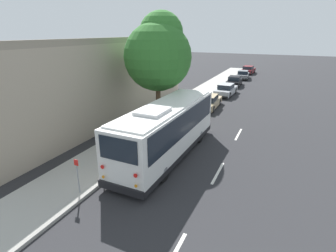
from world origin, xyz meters
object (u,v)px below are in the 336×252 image
at_px(parked_sedan_tan, 209,102).
at_px(parked_sedan_silver, 226,90).
at_px(parked_sedan_black, 234,81).
at_px(parked_sedan_maroon, 248,70).
at_px(sign_post_near, 78,176).
at_px(sign_post_far, 103,165).
at_px(shuttle_bus, 167,128).
at_px(parked_sedan_gray, 243,75).
at_px(street_tree, 158,52).

xyz_separation_m(parked_sedan_tan, parked_sedan_silver, (6.08, -0.32, 0.03)).
bearing_deg(parked_sedan_black, parked_sedan_maroon, -2.06).
bearing_deg(sign_post_near, sign_post_far, 0.00).
relative_size(parked_sedan_tan, parked_sedan_maroon, 1.03).
relative_size(shuttle_bus, parked_sedan_silver, 2.09).
relative_size(parked_sedan_silver, parked_sedan_gray, 1.08).
xyz_separation_m(parked_sedan_silver, sign_post_far, (-20.78, 1.57, 0.08)).
relative_size(shuttle_bus, parked_sedan_tan, 2.11).
distance_m(parked_sedan_tan, sign_post_near, 16.45).
bearing_deg(parked_sedan_gray, parked_sedan_maroon, -3.92).
relative_size(parked_sedan_tan, parked_sedan_silver, 0.99).
bearing_deg(parked_sedan_maroon, sign_post_far, -177.68).
bearing_deg(parked_sedan_gray, shuttle_bus, 176.31).
bearing_deg(parked_sedan_tan, parked_sedan_silver, -4.61).
bearing_deg(shuttle_bus, parked_sedan_gray, 2.00).
height_order(shuttle_bus, parked_sedan_black, shuttle_bus).
distance_m(shuttle_bus, parked_sedan_maroon, 35.53).
distance_m(street_tree, sign_post_far, 9.40).
bearing_deg(street_tree, parked_sedan_black, -6.45).
distance_m(shuttle_bus, sign_post_near, 5.67).
relative_size(shuttle_bus, street_tree, 1.17).
bearing_deg(parked_sedan_silver, parked_sedan_maroon, 2.82).
distance_m(parked_sedan_gray, sign_post_near, 34.87).
relative_size(parked_sedan_maroon, sign_post_near, 2.73).
distance_m(street_tree, sign_post_near, 10.75).
distance_m(parked_sedan_gray, street_tree, 25.74).
xyz_separation_m(parked_sedan_black, street_tree, (-18.83, 2.13, 4.98)).
height_order(parked_sedan_gray, sign_post_near, sign_post_near).
relative_size(parked_sedan_maroon, sign_post_far, 4.09).
height_order(shuttle_bus, sign_post_near, shuttle_bus).
bearing_deg(parked_sedan_maroon, parked_sedan_silver, -175.14).
bearing_deg(sign_post_near, street_tree, 4.54).
xyz_separation_m(shuttle_bus, parked_sedan_gray, (29.55, 0.42, -1.16)).
bearing_deg(sign_post_near, shuttle_bus, -19.82).
xyz_separation_m(parked_sedan_silver, street_tree, (-12.79, 2.34, 4.97)).
bearing_deg(sign_post_far, shuttle_bus, -28.01).
distance_m(parked_sedan_black, parked_sedan_maroon, 12.28).
xyz_separation_m(sign_post_near, sign_post_far, (1.70, 0.00, -0.30)).
distance_m(parked_sedan_silver, parked_sedan_maroon, 18.31).
distance_m(parked_sedan_gray, parked_sedan_maroon, 5.96).
bearing_deg(parked_sedan_gray, street_tree, 170.37).
bearing_deg(parked_sedan_maroon, sign_post_near, -177.59).
relative_size(parked_sedan_gray, sign_post_far, 3.94).
bearing_deg(shuttle_bus, parked_sedan_silver, 2.30).
height_order(parked_sedan_silver, parked_sedan_gray, parked_sedan_silver).
bearing_deg(shuttle_bus, parked_sedan_tan, 4.57).
relative_size(parked_sedan_black, parked_sedan_gray, 0.98).
bearing_deg(street_tree, parked_sedan_gray, -5.12).
height_order(parked_sedan_silver, sign_post_far, parked_sedan_silver).
xyz_separation_m(parked_sedan_tan, street_tree, (-6.71, 2.02, 5.00)).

